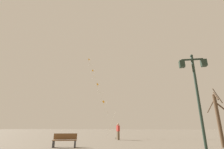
% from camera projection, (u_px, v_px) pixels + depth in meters
% --- Properties ---
extents(ground_plane, '(160.00, 160.00, 0.00)m').
position_uv_depth(ground_plane, '(144.00, 139.00, 19.56)').
color(ground_plane, '#756B5B').
extents(twin_lantern_lamp_post, '(1.46, 0.28, 5.35)m').
position_uv_depth(twin_lantern_lamp_post, '(196.00, 82.00, 9.10)').
color(twin_lantern_lamp_post, '#1E2D23').
rests_on(twin_lantern_lamp_post, ground_plane).
extents(kite_train, '(6.75, 9.49, 14.36)m').
position_uv_depth(kite_train, '(98.00, 86.00, 26.26)').
color(kite_train, brown).
rests_on(kite_train, ground_plane).
extents(kite_flyer, '(0.47, 0.60, 1.71)m').
position_uv_depth(kite_flyer, '(118.00, 131.00, 17.92)').
color(kite_flyer, brown).
rests_on(kite_flyer, ground_plane).
extents(bare_tree, '(1.23, 2.41, 4.07)m').
position_uv_depth(bare_tree, '(218.00, 117.00, 11.64)').
color(bare_tree, '#4C3826').
rests_on(bare_tree, ground_plane).
extents(park_bench, '(1.66, 0.81, 0.89)m').
position_uv_depth(park_bench, '(65.00, 140.00, 11.35)').
color(park_bench, brown).
rests_on(park_bench, ground_plane).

